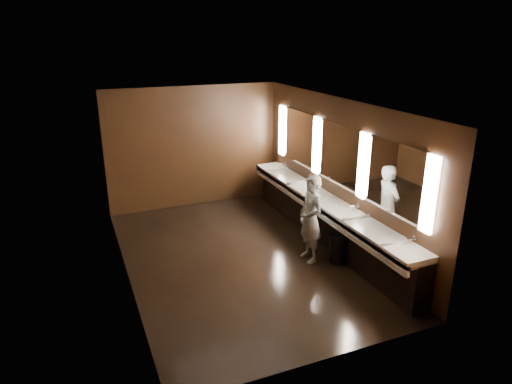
% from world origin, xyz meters
% --- Properties ---
extents(floor, '(6.00, 6.00, 0.00)m').
position_xyz_m(floor, '(0.00, 0.00, 0.00)').
color(floor, black).
rests_on(floor, ground).
extents(ceiling, '(4.00, 6.00, 0.02)m').
position_xyz_m(ceiling, '(0.00, 0.00, 2.80)').
color(ceiling, '#2D2D2B').
rests_on(ceiling, wall_back).
extents(wall_back, '(4.00, 0.02, 2.80)m').
position_xyz_m(wall_back, '(0.00, 3.00, 1.40)').
color(wall_back, black).
rests_on(wall_back, floor).
extents(wall_front, '(4.00, 0.02, 2.80)m').
position_xyz_m(wall_front, '(0.00, -3.00, 1.40)').
color(wall_front, black).
rests_on(wall_front, floor).
extents(wall_left, '(0.02, 6.00, 2.80)m').
position_xyz_m(wall_left, '(-2.00, 0.00, 1.40)').
color(wall_left, black).
rests_on(wall_left, floor).
extents(wall_right, '(0.02, 6.00, 2.80)m').
position_xyz_m(wall_right, '(2.00, 0.00, 1.40)').
color(wall_right, black).
rests_on(wall_right, floor).
extents(sink_counter, '(0.55, 5.40, 1.01)m').
position_xyz_m(sink_counter, '(1.79, 0.00, 0.50)').
color(sink_counter, black).
rests_on(sink_counter, floor).
extents(mirror_band, '(0.06, 5.03, 1.15)m').
position_xyz_m(mirror_band, '(1.98, -0.00, 1.75)').
color(mirror_band, white).
rests_on(mirror_band, wall_right).
extents(person, '(0.39, 0.59, 1.59)m').
position_xyz_m(person, '(1.13, -0.54, 0.80)').
color(person, '#8CA7D2').
rests_on(person, floor).
extents(trash_bin, '(0.39, 0.39, 0.53)m').
position_xyz_m(trash_bin, '(1.58, -0.82, 0.27)').
color(trash_bin, black).
rests_on(trash_bin, floor).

